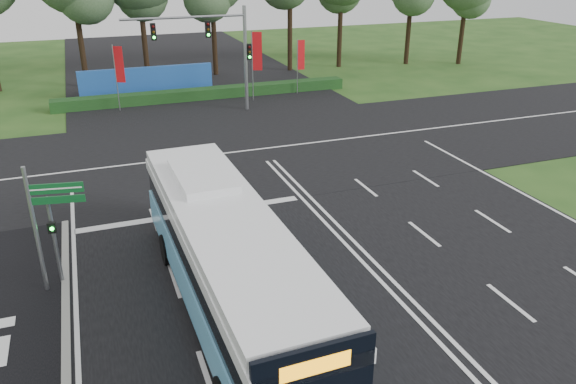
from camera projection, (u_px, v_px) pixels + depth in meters
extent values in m
plane|color=#234918|center=(349.00, 249.00, 21.26)|extent=(120.00, 120.00, 0.00)
cube|color=black|center=(349.00, 248.00, 21.26)|extent=(20.00, 120.00, 0.04)
cube|color=black|center=(256.00, 150.00, 31.57)|extent=(120.00, 14.00, 0.05)
cube|color=gray|center=(66.00, 360.00, 15.47)|extent=(0.25, 18.00, 0.12)
cube|color=#63B8E6|center=(228.00, 280.00, 17.15)|extent=(2.99, 13.03, 1.19)
cube|color=black|center=(229.00, 295.00, 17.36)|extent=(2.96, 12.97, 0.32)
cube|color=black|center=(227.00, 249.00, 16.72)|extent=(2.87, 12.83, 1.03)
cube|color=white|center=(226.00, 230.00, 16.46)|extent=(2.99, 13.03, 0.38)
cube|color=white|center=(225.00, 218.00, 16.30)|extent=(2.92, 12.51, 0.38)
cube|color=white|center=(202.00, 176.00, 18.48)|extent=(1.80, 3.28, 0.27)
cube|color=orange|center=(315.00, 366.00, 10.87)|extent=(1.51, 0.09, 0.38)
cylinder|color=black|center=(166.00, 249.00, 20.10)|extent=(0.33, 1.13, 1.12)
cylinder|color=black|center=(235.00, 237.00, 20.95)|extent=(0.33, 1.13, 1.12)
cylinder|color=black|center=(321.00, 372.00, 14.31)|extent=(0.33, 1.13, 1.12)
cylinder|color=gray|center=(55.00, 241.00, 18.50)|extent=(0.13, 0.13, 3.20)
cube|color=black|center=(52.00, 227.00, 18.11)|extent=(0.28, 0.20, 0.37)
sphere|color=#19F233|center=(52.00, 229.00, 18.03)|extent=(0.13, 0.13, 0.13)
cylinder|color=gray|center=(36.00, 232.00, 17.82)|extent=(0.13, 0.13, 4.42)
cube|color=#0D4D20|center=(56.00, 188.00, 17.38)|extent=(1.64, 0.35, 0.33)
cube|color=#0D4D20|center=(58.00, 200.00, 17.53)|extent=(1.64, 0.35, 0.24)
cube|color=white|center=(56.00, 189.00, 17.35)|extent=(1.52, 0.28, 0.04)
cylinder|color=gray|center=(116.00, 79.00, 38.26)|extent=(0.07, 0.07, 4.54)
cube|color=red|center=(119.00, 65.00, 37.85)|extent=(0.57, 0.29, 2.42)
cylinder|color=gray|center=(252.00, 66.00, 40.76)|extent=(0.08, 0.08, 5.10)
cube|color=red|center=(257.00, 51.00, 40.33)|extent=(0.66, 0.26, 2.72)
cylinder|color=gray|center=(297.00, 67.00, 42.97)|extent=(0.06, 0.06, 4.17)
cube|color=red|center=(301.00, 55.00, 42.72)|extent=(0.56, 0.06, 2.22)
cylinder|color=gray|center=(246.00, 59.00, 38.12)|extent=(0.24, 0.24, 7.00)
cylinder|color=gray|center=(184.00, 17.00, 35.70)|extent=(8.00, 0.16, 0.16)
cube|color=black|center=(208.00, 29.00, 36.49)|extent=(0.32, 0.28, 1.05)
cube|color=black|center=(153.00, 32.00, 35.38)|extent=(0.32, 0.28, 1.05)
cube|color=black|center=(249.00, 52.00, 38.00)|extent=(0.32, 0.28, 1.05)
cube|color=#153714|center=(206.00, 94.00, 42.17)|extent=(22.00, 1.20, 0.80)
cube|color=#1F54AC|center=(147.00, 81.00, 42.78)|extent=(10.00, 0.30, 2.20)
cylinder|color=black|center=(80.00, 35.00, 44.19)|extent=(0.44, 0.44, 8.30)
cylinder|color=black|center=(144.00, 32.00, 46.51)|extent=(0.44, 0.44, 8.13)
cylinder|color=black|center=(214.00, 30.00, 48.75)|extent=(0.44, 0.44, 7.76)
cylinder|color=black|center=(290.00, 20.00, 50.29)|extent=(0.44, 0.44, 8.96)
cylinder|color=black|center=(340.00, 23.00, 52.16)|extent=(0.44, 0.44, 8.01)
cylinder|color=black|center=(409.00, 23.00, 53.53)|extent=(0.44, 0.44, 7.66)
cylinder|color=black|center=(463.00, 26.00, 53.66)|extent=(0.44, 0.44, 7.07)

